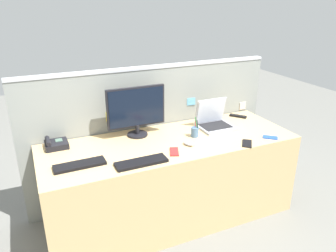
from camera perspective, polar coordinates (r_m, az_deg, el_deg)
The scene contains 14 objects.
ground_plane at distance 3.20m, azimuth 0.38°, elevation -15.11°, with size 10.00×10.00×0.00m, color slate.
desk at distance 2.98m, azimuth 0.40°, elevation -9.27°, with size 2.18×0.78×0.76m, color tan.
cubicle_divider at distance 3.21m, azimuth -2.79°, elevation -1.26°, with size 2.43×0.08×1.32m.
desktop_monitor at distance 2.86m, azimuth -5.52°, elevation 2.89°, with size 0.52×0.18×0.44m.
laptop at distance 3.12m, azimuth 7.92°, elevation 1.00°, with size 0.31×0.27×0.26m.
desk_phone at distance 2.83m, azimuth -18.88°, elevation -2.98°, with size 0.18×0.17×0.08m.
keyboard_main at distance 2.49m, azimuth -15.03°, elevation -6.51°, with size 0.37×0.12×0.02m, color black.
keyboard_spare at distance 2.45m, azimuth -4.63°, elevation -6.27°, with size 0.39×0.13×0.02m, color black.
computer_mouse_right_hand at distance 2.73m, azimuth 3.59°, elevation -3.00°, with size 0.06×0.10×0.03m, color #B2B5BC.
pen_cup at distance 2.88m, azimuth 4.71°, elevation -1.02°, with size 0.07×0.07×0.18m.
cell_phone_red_case at distance 2.61m, azimuth 1.09°, elevation -4.47°, with size 0.07×0.15×0.01m, color #B22323.
cell_phone_black_slab at distance 2.83m, azimuth 13.52°, elevation -2.95°, with size 0.08×0.15×0.01m, color black.
cell_phone_blue_case at distance 3.00m, azimuth 17.29°, elevation -1.90°, with size 0.07×0.13×0.01m, color blue.
tv_remote at distance 3.43m, azimuth 12.03°, elevation 1.69°, with size 0.04×0.17×0.02m, color black.
Camera 1 is at (-1.07, -2.32, 1.92)m, focal length 35.19 mm.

